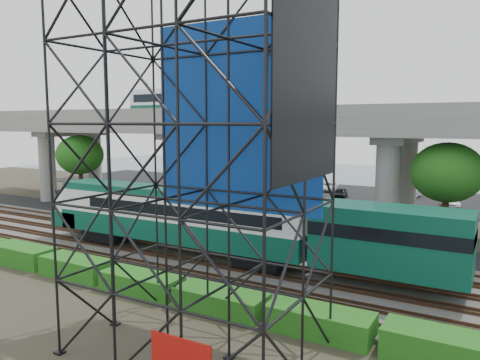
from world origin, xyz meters
The scene contains 13 objects.
ground centered at (0.00, 0.00, 0.00)m, with size 140.00×140.00×0.00m, color #474233.
ballast_bed centered at (0.00, 2.00, 0.10)m, with size 90.00×12.00×0.20m, color slate.
service_road centered at (0.00, 10.50, 0.04)m, with size 90.00×5.00×0.08m, color black.
parking_lot centered at (0.00, 34.00, 0.04)m, with size 90.00×18.00×0.08m, color black.
harbor_water centered at (0.00, 56.00, 0.01)m, with size 140.00×40.00×0.03m, color #43636F.
rail_tracks centered at (0.00, 2.00, 0.28)m, with size 90.00×9.52×0.16m.
commuter_train centered at (0.62, 2.00, 2.88)m, with size 29.30×3.06×4.30m.
overpass centered at (-0.82, 16.00, 8.21)m, with size 80.00×12.00×12.40m.
scaffold_tower centered at (7.23, -7.98, 7.47)m, with size 9.36×6.36×15.00m.
hedge_strip centered at (1.01, -4.30, 0.56)m, with size 34.60×1.80×1.20m.
trees centered at (-4.67, 16.17, 5.57)m, with size 40.94×16.94×7.69m.
suv centered at (-16.13, 10.76, 0.76)m, with size 2.26×4.90×1.36m, color black.
parked_cars centered at (0.19, 33.49, 0.69)m, with size 38.99×9.54×1.32m.
Camera 1 is at (17.59, -22.58, 9.06)m, focal length 35.00 mm.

